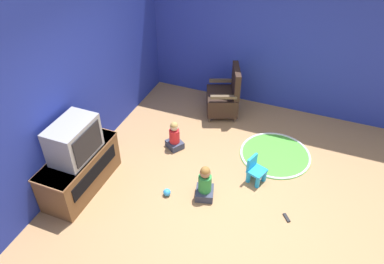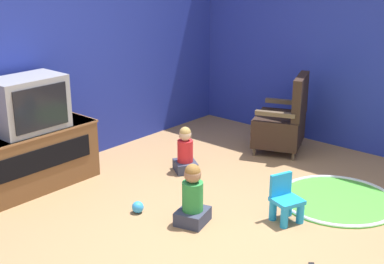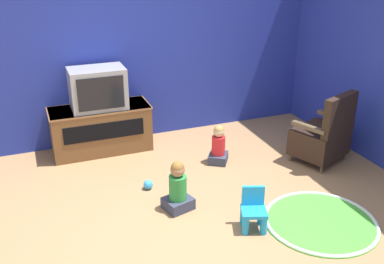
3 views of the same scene
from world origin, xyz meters
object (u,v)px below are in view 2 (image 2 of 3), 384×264
yellow_kid_chair (286,202)px  tv_cabinet (32,157)px  child_watching_left (193,198)px  toy_ball (138,207)px  television (28,104)px  black_armchair (283,123)px  child_watching_center (185,152)px

yellow_kid_chair → tv_cabinet: bearing=134.5°
child_watching_left → yellow_kid_chair: bearing=-61.1°
tv_cabinet → toy_ball: tv_cabinet is taller
television → black_armchair: bearing=-27.3°
tv_cabinet → child_watching_center: bearing=-34.0°
tv_cabinet → toy_ball: bearing=-76.5°
television → child_watching_left: 1.91m
tv_cabinet → child_watching_left: 1.82m
tv_cabinet → black_armchair: (2.59, -1.36, 0.04)m
tv_cabinet → yellow_kid_chair: (1.07, -2.35, -0.15)m
tv_cabinet → yellow_kid_chair: tv_cabinet is taller
tv_cabinet → child_watching_center: 1.61m
child_watching_center → child_watching_left: bearing=168.3°
black_armchair → child_watching_center: (-1.26, 0.46, -0.14)m
black_armchair → child_watching_center: bearing=-41.7°
tv_cabinet → toy_ball: 1.30m
black_armchair → toy_ball: 2.32m
black_armchair → child_watching_left: 2.15m
black_armchair → child_watching_center: 1.35m
child_watching_left → toy_ball: 0.58m
tv_cabinet → television: size_ratio=1.87×
toy_ball → television: bearing=103.7°
tv_cabinet → child_watching_left: tv_cabinet is taller
child_watching_left → toy_ball: (-0.19, 0.52, -0.19)m
child_watching_center → toy_ball: (-1.04, -0.34, -0.17)m
tv_cabinet → child_watching_center: (1.34, -0.90, -0.10)m
child_watching_left → toy_ball: child_watching_left is taller
yellow_kid_chair → child_watching_center: 1.47m
child_watching_left → tv_cabinet: bearing=89.8°
television → toy_ball: television is taller
tv_cabinet → television: television is taller
television → child_watching_left: television is taller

